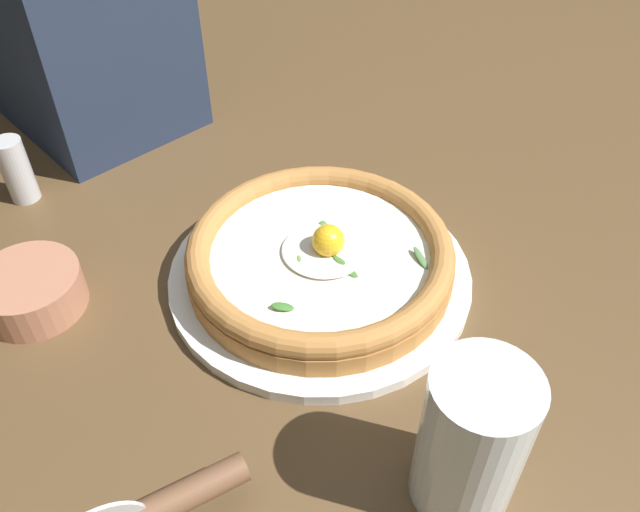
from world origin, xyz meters
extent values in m
cube|color=brown|center=(0.00, 0.00, -0.01)|extent=(2.40, 2.40, 0.03)
cylinder|color=white|center=(0.01, -0.02, 0.01)|extent=(0.30, 0.30, 0.01)
cylinder|color=#BA793A|center=(0.01, -0.02, 0.02)|extent=(0.26, 0.26, 0.02)
torus|color=#BA7B3E|center=(0.01, -0.02, 0.04)|extent=(0.26, 0.26, 0.02)
cylinder|color=white|center=(0.01, -0.02, 0.04)|extent=(0.22, 0.22, 0.00)
ellipsoid|color=white|center=(0.01, -0.02, 0.04)|extent=(0.08, 0.08, 0.01)
sphere|color=yellow|center=(0.02, -0.01, 0.05)|extent=(0.03, 0.03, 0.03)
ellipsoid|color=#608E43|center=(0.01, -0.04, 0.04)|extent=(0.02, 0.02, 0.01)
ellipsoid|color=#517C48|center=(0.10, 0.02, 0.04)|extent=(0.03, 0.02, 0.01)
ellipsoid|color=#3B742F|center=(0.02, -0.10, 0.04)|extent=(0.02, 0.02, 0.01)
ellipsoid|color=#5C8A44|center=(0.00, 0.01, 0.04)|extent=(0.02, 0.03, 0.01)
ellipsoid|color=#3E702C|center=(0.04, -0.03, 0.04)|extent=(0.03, 0.02, 0.01)
cylinder|color=#B87658|center=(-0.22, -0.18, 0.02)|extent=(0.10, 0.10, 0.04)
cylinder|color=brown|center=(0.04, -0.28, 0.04)|extent=(0.06, 0.08, 0.02)
cylinder|color=silver|center=(0.21, -0.17, 0.07)|extent=(0.07, 0.07, 0.13)
cylinder|color=#B42B3A|center=(0.21, -0.17, 0.03)|extent=(0.07, 0.07, 0.05)
cylinder|color=silver|center=(-0.35, -0.06, 0.04)|extent=(0.03, 0.03, 0.08)
camera|label=1|loc=(0.23, -0.43, 0.47)|focal=36.80mm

